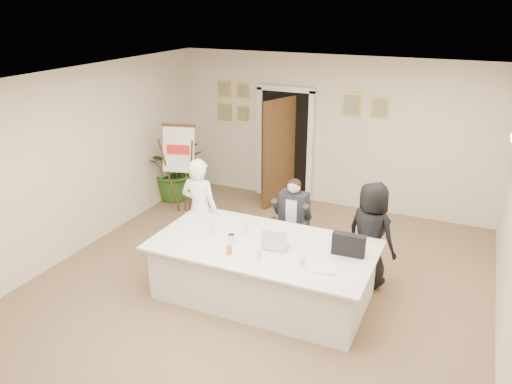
{
  "coord_description": "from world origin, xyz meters",
  "views": [
    {
      "loc": [
        2.43,
        -5.25,
        3.72
      ],
      "look_at": [
        -0.22,
        0.6,
        1.22
      ],
      "focal_mm": 35.0,
      "sensor_mm": 36.0,
      "label": 1
    }
  ],
  "objects_px": {
    "conference_table": "(263,270)",
    "steel_jug": "(231,238)",
    "laptop": "(277,237)",
    "laptop_bag": "(349,245)",
    "flip_chart": "(182,174)",
    "standing_man": "(200,210)",
    "standing_woman": "(371,235)",
    "potted_palm": "(176,168)",
    "seated_man": "(292,220)",
    "paper_stack": "(324,269)",
    "oj_glass": "(229,251)"
  },
  "relations": [
    {
      "from": "conference_table",
      "to": "steel_jug",
      "type": "relative_size",
      "value": 25.91
    },
    {
      "from": "laptop",
      "to": "conference_table",
      "type": "bearing_deg",
      "value": 177.3
    },
    {
      "from": "steel_jug",
      "to": "laptop_bag",
      "type": "bearing_deg",
      "value": 11.04
    },
    {
      "from": "flip_chart",
      "to": "standing_man",
      "type": "height_order",
      "value": "flip_chart"
    },
    {
      "from": "standing_woman",
      "to": "potted_palm",
      "type": "height_order",
      "value": "standing_woman"
    },
    {
      "from": "seated_man",
      "to": "standing_man",
      "type": "height_order",
      "value": "standing_man"
    },
    {
      "from": "laptop_bag",
      "to": "potted_palm",
      "type": "bearing_deg",
      "value": 147.33
    },
    {
      "from": "standing_woman",
      "to": "laptop_bag",
      "type": "distance_m",
      "value": 0.78
    },
    {
      "from": "laptop_bag",
      "to": "paper_stack",
      "type": "distance_m",
      "value": 0.52
    },
    {
      "from": "standing_woman",
      "to": "steel_jug",
      "type": "xyz_separation_m",
      "value": [
        -1.58,
        -1.03,
        0.09
      ]
    },
    {
      "from": "flip_chart",
      "to": "potted_palm",
      "type": "xyz_separation_m",
      "value": [
        -0.5,
        0.56,
        -0.14
      ]
    },
    {
      "from": "laptop_bag",
      "to": "paper_stack",
      "type": "height_order",
      "value": "laptop_bag"
    },
    {
      "from": "potted_palm",
      "to": "steel_jug",
      "type": "height_order",
      "value": "potted_palm"
    },
    {
      "from": "oj_glass",
      "to": "flip_chart",
      "type": "bearing_deg",
      "value": 132.58
    },
    {
      "from": "paper_stack",
      "to": "oj_glass",
      "type": "distance_m",
      "value": 1.17
    },
    {
      "from": "standing_man",
      "to": "paper_stack",
      "type": "height_order",
      "value": "standing_man"
    },
    {
      "from": "seated_man",
      "to": "standing_woman",
      "type": "height_order",
      "value": "standing_woman"
    },
    {
      "from": "laptop",
      "to": "steel_jug",
      "type": "xyz_separation_m",
      "value": [
        -0.58,
        -0.13,
        -0.08
      ]
    },
    {
      "from": "conference_table",
      "to": "steel_jug",
      "type": "xyz_separation_m",
      "value": [
        -0.39,
        -0.13,
        0.44
      ]
    },
    {
      "from": "conference_table",
      "to": "standing_man",
      "type": "relative_size",
      "value": 1.8
    },
    {
      "from": "potted_palm",
      "to": "laptop_bag",
      "type": "bearing_deg",
      "value": -30.25
    },
    {
      "from": "standing_man",
      "to": "standing_woman",
      "type": "relative_size",
      "value": 1.07
    },
    {
      "from": "standing_woman",
      "to": "paper_stack",
      "type": "relative_size",
      "value": 5.24
    },
    {
      "from": "standing_woman",
      "to": "potted_palm",
      "type": "relative_size",
      "value": 1.2
    },
    {
      "from": "standing_man",
      "to": "oj_glass",
      "type": "bearing_deg",
      "value": 133.89
    },
    {
      "from": "flip_chart",
      "to": "potted_palm",
      "type": "relative_size",
      "value": 1.32
    },
    {
      "from": "flip_chart",
      "to": "steel_jug",
      "type": "bearing_deg",
      "value": -45.12
    },
    {
      "from": "standing_woman",
      "to": "laptop",
      "type": "xyz_separation_m",
      "value": [
        -1.0,
        -0.9,
        0.17
      ]
    },
    {
      "from": "conference_table",
      "to": "steel_jug",
      "type": "distance_m",
      "value": 0.6
    },
    {
      "from": "seated_man",
      "to": "standing_woman",
      "type": "xyz_separation_m",
      "value": [
        1.19,
        -0.2,
        0.09
      ]
    },
    {
      "from": "conference_table",
      "to": "paper_stack",
      "type": "xyz_separation_m",
      "value": [
        0.9,
        -0.32,
        0.4
      ]
    },
    {
      "from": "conference_table",
      "to": "standing_woman",
      "type": "bearing_deg",
      "value": 37.27
    },
    {
      "from": "standing_woman",
      "to": "laptop_bag",
      "type": "bearing_deg",
      "value": 103.5
    },
    {
      "from": "conference_table",
      "to": "laptop_bag",
      "type": "xyz_separation_m",
      "value": [
        1.07,
        0.16,
        0.52
      ]
    },
    {
      "from": "laptop_bag",
      "to": "steel_jug",
      "type": "relative_size",
      "value": 3.65
    },
    {
      "from": "standing_man",
      "to": "potted_palm",
      "type": "height_order",
      "value": "standing_man"
    },
    {
      "from": "seated_man",
      "to": "laptop",
      "type": "xyz_separation_m",
      "value": [
        0.2,
        -1.1,
        0.26
      ]
    },
    {
      "from": "seated_man",
      "to": "flip_chart",
      "type": "bearing_deg",
      "value": 153.01
    },
    {
      "from": "laptop_bag",
      "to": "oj_glass",
      "type": "distance_m",
      "value": 1.46
    },
    {
      "from": "oj_glass",
      "to": "seated_man",
      "type": "bearing_deg",
      "value": 80.82
    },
    {
      "from": "standing_man",
      "to": "standing_woman",
      "type": "height_order",
      "value": "standing_man"
    },
    {
      "from": "flip_chart",
      "to": "steel_jug",
      "type": "xyz_separation_m",
      "value": [
        2.06,
        -2.07,
        0.07
      ]
    },
    {
      "from": "flip_chart",
      "to": "standing_woman",
      "type": "bearing_deg",
      "value": -15.93
    },
    {
      "from": "paper_stack",
      "to": "oj_glass",
      "type": "bearing_deg",
      "value": -173.67
    },
    {
      "from": "seated_man",
      "to": "steel_jug",
      "type": "distance_m",
      "value": 1.3
    },
    {
      "from": "standing_man",
      "to": "oj_glass",
      "type": "xyz_separation_m",
      "value": [
        1.02,
        -1.04,
        0.05
      ]
    },
    {
      "from": "potted_palm",
      "to": "laptop",
      "type": "xyz_separation_m",
      "value": [
        3.15,
        -2.5,
        0.29
      ]
    },
    {
      "from": "paper_stack",
      "to": "standing_woman",
      "type": "bearing_deg",
      "value": 77.01
    },
    {
      "from": "flip_chart",
      "to": "seated_man",
      "type": "bearing_deg",
      "value": -18.98
    },
    {
      "from": "flip_chart",
      "to": "oj_glass",
      "type": "xyz_separation_m",
      "value": [
        2.2,
        -2.39,
        0.08
      ]
    }
  ]
}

